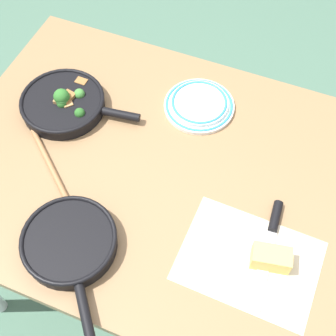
# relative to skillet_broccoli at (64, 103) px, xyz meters

# --- Properties ---
(ground_plane) EXTENTS (14.00, 14.00, 0.00)m
(ground_plane) POSITION_rel_skillet_broccoli_xyz_m (0.37, -0.09, -0.80)
(ground_plane) COLOR #476B56
(dining_table_red) EXTENTS (1.24, 0.88, 0.78)m
(dining_table_red) POSITION_rel_skillet_broccoli_xyz_m (0.37, -0.09, -0.11)
(dining_table_red) COLOR olive
(dining_table_red) RESTS_ON ground_plane
(skillet_broccoli) EXTENTS (0.36, 0.25, 0.08)m
(skillet_broccoli) POSITION_rel_skillet_broccoli_xyz_m (0.00, 0.00, 0.00)
(skillet_broccoli) COLOR black
(skillet_broccoli) RESTS_ON dining_table_red
(skillet_eggs) EXTENTS (0.29, 0.33, 0.05)m
(skillet_eggs) POSITION_rel_skillet_broccoli_xyz_m (0.23, -0.39, -0.00)
(skillet_eggs) COLOR black
(skillet_eggs) RESTS_ON dining_table_red
(wooden_spoon) EXTENTS (0.34, 0.28, 0.02)m
(wooden_spoon) POSITION_rel_skillet_broccoli_xyz_m (0.15, -0.27, -0.02)
(wooden_spoon) COLOR #996B42
(wooden_spoon) RESTS_ON dining_table_red
(parchment_sheet) EXTENTS (0.34, 0.25, 0.00)m
(parchment_sheet) POSITION_rel_skillet_broccoli_xyz_m (0.65, -0.26, -0.02)
(parchment_sheet) COLOR beige
(parchment_sheet) RESTS_ON dining_table_red
(grater_knife) EXTENTS (0.05, 0.29, 0.02)m
(grater_knife) POSITION_rel_skillet_broccoli_xyz_m (0.68, -0.18, -0.02)
(grater_knife) COLOR silver
(grater_knife) RESTS_ON dining_table_red
(cheese_block) EXTENTS (0.10, 0.07, 0.05)m
(cheese_block) POSITION_rel_skillet_broccoli_xyz_m (0.69, -0.24, 0.00)
(cheese_block) COLOR #E0C15B
(cheese_block) RESTS_ON dining_table_red
(dinner_plate_stack) EXTENTS (0.21, 0.21, 0.03)m
(dinner_plate_stack) POSITION_rel_skillet_broccoli_xyz_m (0.37, 0.15, -0.01)
(dinner_plate_stack) COLOR white
(dinner_plate_stack) RESTS_ON dining_table_red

